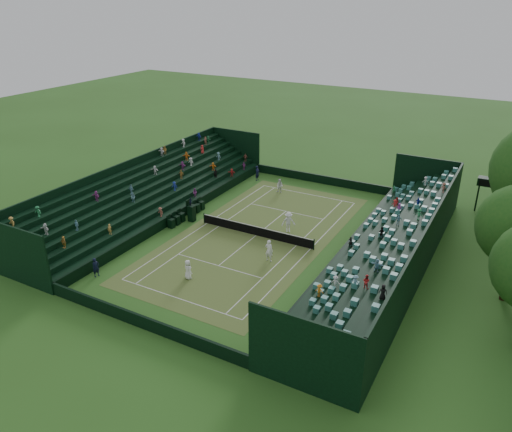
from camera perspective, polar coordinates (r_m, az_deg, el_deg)
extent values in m
plane|color=#2D5B1C|center=(46.30, 0.00, -2.26)|extent=(160.00, 160.00, 0.00)
cube|color=#357025|center=(46.30, 0.00, -2.25)|extent=(12.97, 26.77, 0.01)
cube|color=black|center=(59.40, 7.45, 4.19)|extent=(17.17, 0.20, 1.00)
cube|color=black|center=(34.98, -12.96, -11.67)|extent=(17.17, 0.20, 1.00)
cube|color=black|center=(43.07, 9.95, -4.06)|extent=(0.20, 31.77, 1.00)
cube|color=black|center=(50.35, -8.48, 0.36)|extent=(0.20, 31.77, 1.00)
cube|color=black|center=(42.94, 10.58, -4.21)|extent=(0.80, 32.00, 1.00)
cube|color=black|center=(42.64, 11.62, -4.18)|extent=(0.80, 32.00, 1.45)
cube|color=black|center=(42.34, 12.67, -4.14)|extent=(0.80, 32.00, 1.90)
cube|color=black|center=(42.07, 13.74, -4.11)|extent=(0.80, 32.00, 2.35)
cube|color=black|center=(41.81, 14.82, -4.07)|extent=(0.80, 32.00, 2.80)
cube|color=black|center=(41.56, 15.91, -4.03)|extent=(0.80, 32.00, 3.25)
cube|color=black|center=(41.33, 17.02, -3.99)|extent=(0.80, 32.00, 3.70)
cube|color=black|center=(41.11, 18.13, -3.94)|extent=(0.80, 32.00, 4.15)
cube|color=black|center=(40.88, 18.88, -3.62)|extent=(0.20, 32.00, 4.90)
cube|color=black|center=(50.64, -8.94, 0.47)|extent=(0.80, 32.00, 1.00)
cube|color=black|center=(51.01, -9.67, 0.88)|extent=(0.80, 32.00, 1.45)
cube|color=black|center=(51.40, -10.39, 1.28)|extent=(0.80, 32.00, 1.90)
cube|color=black|center=(51.79, -11.10, 1.67)|extent=(0.80, 32.00, 2.35)
cube|color=black|center=(52.20, -11.80, 2.05)|extent=(0.80, 32.00, 2.80)
cube|color=black|center=(52.61, -12.49, 2.44)|extent=(0.80, 32.00, 3.25)
cube|color=black|center=(53.04, -13.17, 2.81)|extent=(0.80, 32.00, 3.70)
cube|color=black|center=(53.47, -13.83, 3.18)|extent=(0.80, 32.00, 4.15)
cube|color=black|center=(53.67, -14.27, 3.64)|extent=(0.20, 32.00, 4.90)
cylinder|color=black|center=(48.86, -5.95, -0.23)|extent=(0.10, 0.10, 1.06)
cylinder|color=black|center=(43.86, 6.64, -3.25)|extent=(0.10, 0.10, 1.06)
cube|color=black|center=(46.10, 0.00, -1.75)|extent=(11.57, 0.02, 0.86)
cube|color=white|center=(45.89, 0.00, -1.22)|extent=(11.57, 0.04, 0.07)
cylinder|color=black|center=(55.75, 23.95, 1.97)|extent=(0.16, 0.16, 3.00)
cylinder|color=black|center=(55.69, 25.46, 1.67)|extent=(0.16, 0.16, 3.00)
cube|color=black|center=(55.12, 25.03, 3.55)|extent=(2.00, 1.00, 0.80)
cylinder|color=black|center=(40.63, 26.74, -6.61)|extent=(0.50, 0.50, 3.19)
cube|color=black|center=(49.34, -7.36, 0.28)|extent=(0.61, 0.61, 1.57)
cube|color=black|center=(49.01, -7.41, 1.16)|extent=(0.79, 0.79, 0.09)
cube|color=black|center=(49.06, -7.72, 1.56)|extent=(0.07, 0.79, 0.61)
imported|color=black|center=(48.84, -7.44, 1.65)|extent=(0.41, 0.47, 0.81)
cube|color=black|center=(48.37, -9.64, -0.83)|extent=(0.55, 0.55, 0.88)
cube|color=black|center=(48.30, -9.95, -0.17)|extent=(0.07, 0.55, 0.55)
cube|color=black|center=(48.93, -9.07, -0.48)|extent=(0.55, 0.55, 0.88)
cube|color=black|center=(48.87, -9.37, 0.17)|extent=(0.07, 0.55, 0.55)
cube|color=black|center=(49.51, -8.51, -0.15)|extent=(0.55, 0.55, 0.88)
cube|color=black|center=(49.44, -8.81, 0.50)|extent=(0.07, 0.55, 0.55)
cube|color=black|center=(50.81, -7.30, 0.59)|extent=(0.55, 0.55, 0.88)
cube|color=black|center=(50.75, -7.59, 1.22)|extent=(0.07, 0.55, 0.55)
cube|color=black|center=(51.40, -6.78, 0.90)|extent=(0.55, 0.55, 0.88)
cube|color=black|center=(51.34, -7.07, 1.53)|extent=(0.07, 0.55, 0.55)
cube|color=black|center=(52.00, -6.28, 1.21)|extent=(0.55, 0.55, 0.88)
cube|color=black|center=(51.93, -6.56, 1.83)|extent=(0.07, 0.55, 0.55)
imported|color=white|center=(39.59, -7.79, -6.09)|extent=(0.92, 0.76, 1.63)
imported|color=white|center=(41.64, 1.50, -3.96)|extent=(0.73, 0.49, 1.97)
imported|color=white|center=(56.03, 2.73, 3.45)|extent=(0.81, 0.65, 1.60)
imported|color=white|center=(46.76, 3.72, -0.69)|extent=(1.47, 1.32, 1.98)
imported|color=black|center=(59.70, 0.15, 4.92)|extent=(0.49, 0.69, 1.81)
imported|color=black|center=(41.53, -17.83, -5.61)|extent=(0.51, 0.66, 1.59)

